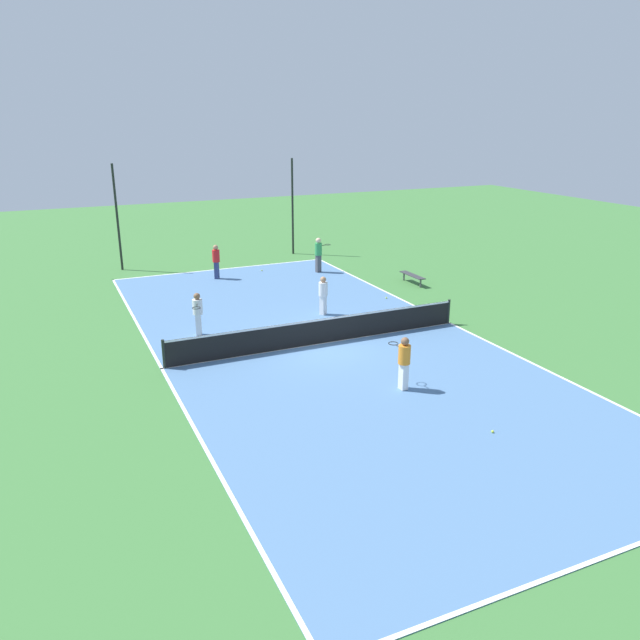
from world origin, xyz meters
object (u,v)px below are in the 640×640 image
Objects in this scene: tennis_ball_far_baseline at (386,298)px; tennis_ball_midcourt at (493,431)px; bench at (412,276)px; player_coach_red at (216,259)px; player_far_white at (198,311)px; fence_post_back_right at (293,207)px; tennis_net at (320,330)px; tennis_ball_right_alley at (317,267)px; player_center_orange at (404,360)px; tennis_ball_near_net at (262,270)px; player_near_white at (323,293)px; fence_post_back_left at (117,218)px; player_far_green at (319,252)px.

tennis_ball_far_baseline is 12.30m from tennis_ball_midcourt.
tennis_ball_far_baseline is at bearing 125.68° from bench.
player_coach_red is at bearing 59.96° from bench.
player_far_white is 0.29× the size of fence_post_back_right.
bench is at bearing 121.84° from player_far_white.
player_far_white is (-3.68, 2.67, 0.42)m from tennis_net.
tennis_ball_far_baseline is at bearing -88.98° from fence_post_back_right.
tennis_net reaches higher than tennis_ball_right_alley.
tennis_ball_right_alley is (-2.80, 4.89, -0.33)m from bench.
player_center_orange reaches higher than tennis_ball_near_net.
player_near_white is at bearing 114.35° from bench.
player_center_orange reaches higher than bench.
fence_post_back_left is at bearing 105.47° from tennis_ball_midcourt.
tennis_ball_near_net is (5.39, 8.43, -0.88)m from player_far_white.
player_far_green is at bearing 97.15° from tennis_ball_far_baseline.
tennis_ball_right_alley is 1.00× the size of tennis_ball_midcourt.
tennis_net is 6.21× the size of bench.
bench is 0.33× the size of fence_post_back_right.
player_far_white is 1.01× the size of player_near_white.
tennis_ball_near_net is (-2.59, 1.43, -1.00)m from player_far_green.
bench is (7.46, 5.73, -0.12)m from tennis_net.
player_far_white is 23.50× the size of tennis_ball_midcourt.
tennis_ball_far_baseline is at bearing 38.40° from tennis_net.
fence_post_back_left reaches higher than bench.
player_far_white is at bearing 151.71° from player_near_white.
player_coach_red is at bearing 75.01° from player_near_white.
tennis_net is at bearing -141.60° from tennis_ball_far_baseline.
fence_post_back_right reaches higher than tennis_ball_right_alley.
player_center_orange is 0.30× the size of fence_post_back_left.
tennis_ball_midcourt is 23.20m from fence_post_back_left.
tennis_ball_right_alley is at bearing -22.05° from fence_post_back_left.
tennis_ball_midcourt is at bearing -123.46° from player_near_white.
tennis_ball_midcourt is (0.67, -3.25, -0.89)m from player_center_orange.
bench is 6.54m from player_near_white.
bench is at bearing -63.55° from player_far_green.
fence_post_back_right is at bearing 71.52° from player_far_green.
player_near_white is (-2.79, -6.63, -0.14)m from player_far_green.
fence_post_back_right reaches higher than tennis_ball_far_baseline.
tennis_ball_right_alley is 6.65m from tennis_ball_far_baseline.
player_coach_red is 1.07× the size of player_near_white.
player_center_orange is 1.02× the size of player_near_white.
tennis_net is 15.40m from fence_post_back_right.
tennis_net is at bearing -113.70° from tennis_ball_right_alley.
fence_post_back_right is (0.17, 3.84, 2.66)m from tennis_ball_right_alley.
player_coach_red is 15.10m from player_center_orange.
tennis_ball_near_net is (-2.94, 0.48, 0.00)m from tennis_ball_right_alley.
fence_post_back_right reaches higher than tennis_ball_midcourt.
player_near_white is 13.19m from fence_post_back_left.
tennis_ball_midcourt and tennis_ball_near_net have the same top height.
tennis_ball_midcourt is 22.65m from fence_post_back_right.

